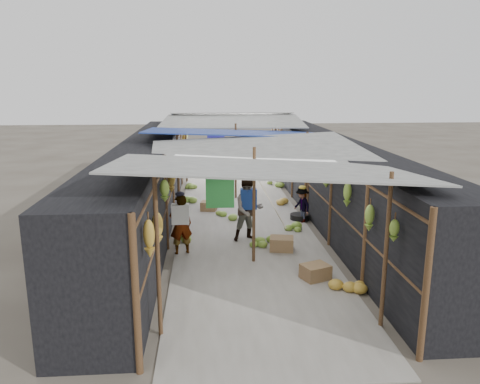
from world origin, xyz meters
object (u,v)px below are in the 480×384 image
object	(u,v)px
shopper_blue	(249,210)
vendor_elderly	(181,225)
crate_near	(282,244)
black_basin	(300,217)
vendor_seated	(302,205)

from	to	relation	value
shopper_blue	vendor_elderly	bearing A→B (deg)	-166.87
crate_near	black_basin	distance (m)	2.72
shopper_blue	vendor_seated	xyz separation A→B (m)	(1.68, 1.45, -0.29)
crate_near	black_basin	bearing A→B (deg)	79.95
vendor_elderly	shopper_blue	world-z (taller)	shopper_blue
vendor_elderly	vendor_seated	world-z (taller)	vendor_elderly
crate_near	black_basin	xyz separation A→B (m)	(0.95, 2.55, -0.08)
shopper_blue	vendor_seated	size ratio (longest dim) A/B	1.57
black_basin	vendor_elderly	distance (m)	4.27
vendor_elderly	vendor_seated	size ratio (longest dim) A/B	1.41
crate_near	shopper_blue	size ratio (longest dim) A/B	0.35
crate_near	black_basin	size ratio (longest dim) A/B	0.98
vendor_elderly	crate_near	bearing A→B (deg)	165.65
vendor_elderly	shopper_blue	xyz separation A→B (m)	(1.66, 0.86, 0.08)
black_basin	shopper_blue	size ratio (longest dim) A/B	0.35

